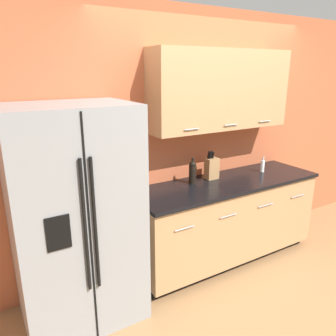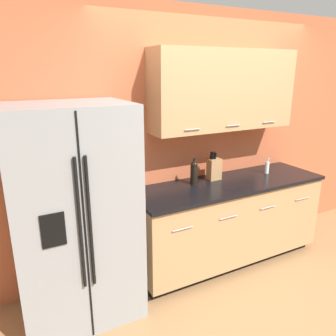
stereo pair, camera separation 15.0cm
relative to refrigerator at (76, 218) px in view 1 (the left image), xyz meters
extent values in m
plane|color=#997047|center=(1.54, -0.77, -0.89)|extent=(14.00, 14.00, 0.00)
cube|color=#BC5B38|center=(1.54, 0.39, 0.41)|extent=(10.00, 0.05, 2.60)
cube|color=tan|center=(1.59, 0.21, 0.93)|extent=(1.56, 0.32, 0.77)
cylinder|color=#99999E|center=(1.12, 0.03, 0.60)|extent=(0.16, 0.01, 0.01)
cylinder|color=#99999E|center=(1.59, 0.03, 0.60)|extent=(0.16, 0.01, 0.01)
cylinder|color=#99999E|center=(2.06, 0.03, 0.60)|extent=(0.16, 0.01, 0.01)
cube|color=black|center=(1.59, 0.09, -0.84)|extent=(2.01, 0.54, 0.09)
cube|color=tan|center=(1.59, 0.05, -0.41)|extent=(2.05, 0.62, 0.78)
cube|color=black|center=(1.59, 0.03, 0.00)|extent=(2.07, 0.64, 0.03)
cylinder|color=#99999E|center=(0.85, -0.28, -0.20)|extent=(0.20, 0.01, 0.01)
cylinder|color=#99999E|center=(1.34, -0.28, -0.20)|extent=(0.20, 0.01, 0.01)
cylinder|color=#99999E|center=(1.83, -0.28, -0.20)|extent=(0.20, 0.01, 0.01)
cylinder|color=#99999E|center=(2.33, -0.28, -0.20)|extent=(0.20, 0.01, 0.01)
cube|color=gray|center=(0.00, 0.00, 0.00)|extent=(0.94, 0.71, 1.78)
cube|color=black|center=(0.00, -0.36, 0.00)|extent=(0.01, 0.01, 1.74)
cylinder|color=black|center=(-0.03, -0.37, 0.09)|extent=(0.02, 0.02, 0.98)
cylinder|color=black|center=(0.04, -0.37, 0.09)|extent=(0.02, 0.02, 0.98)
cube|color=black|center=(-0.21, -0.36, 0.09)|extent=(0.16, 0.01, 0.24)
cube|color=#A87A4C|center=(1.49, 0.19, 0.12)|extent=(0.14, 0.09, 0.22)
cylinder|color=black|center=(1.46, 0.20, 0.28)|extent=(0.02, 0.03, 0.08)
cylinder|color=black|center=(1.46, 0.17, 0.28)|extent=(0.02, 0.04, 0.08)
cylinder|color=black|center=(1.49, 0.20, 0.27)|extent=(0.02, 0.04, 0.08)
cylinder|color=black|center=(1.49, 0.17, 0.27)|extent=(0.02, 0.03, 0.07)
cylinder|color=black|center=(1.23, 0.16, 0.11)|extent=(0.07, 0.07, 0.19)
sphere|color=black|center=(1.23, 0.16, 0.21)|extent=(0.07, 0.07, 0.07)
cylinder|color=black|center=(1.23, 0.16, 0.23)|extent=(0.02, 0.02, 0.06)
cylinder|color=black|center=(1.23, 0.16, 0.27)|extent=(0.03, 0.03, 0.02)
cylinder|color=white|center=(2.14, 0.09, 0.08)|extent=(0.04, 0.04, 0.13)
cylinder|color=#B2B2B5|center=(2.14, 0.09, 0.16)|extent=(0.02, 0.02, 0.04)
cylinder|color=#B2B2B5|center=(2.15, 0.09, 0.18)|extent=(0.03, 0.01, 0.01)
camera|label=1|loc=(-0.58, -2.39, 1.12)|focal=35.00mm
camera|label=2|loc=(-0.45, -2.47, 1.12)|focal=35.00mm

